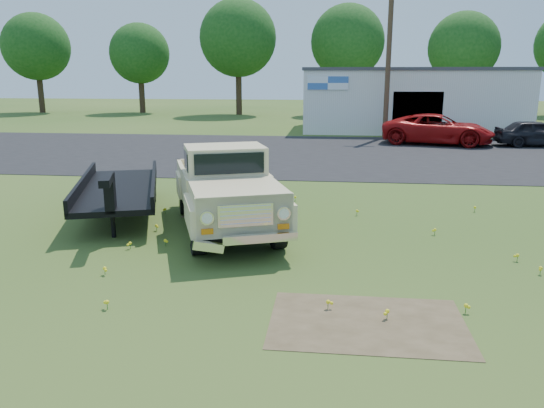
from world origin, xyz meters
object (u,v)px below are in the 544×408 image
Objects in this scene: vintage_pickup_truck at (226,188)px; dark_sedan at (536,133)px; red_pickup at (438,129)px; flatbed_trailer at (119,185)px.

dark_sedan is (13.21, 17.00, -0.34)m from vintage_pickup_truck.
dark_sedan is (4.99, -0.32, -0.12)m from red_pickup.
dark_sedan is at bearing 32.24° from vintage_pickup_truck.
flatbed_trailer is 19.81m from red_pickup.
vintage_pickup_truck is 1.40× the size of dark_sedan.
vintage_pickup_truck reaches higher than red_pickup.
red_pickup is at bearing 44.70° from vintage_pickup_truck.
dark_sedan is at bearing 25.94° from flatbed_trailer.
red_pickup is at bearing 36.71° from flatbed_trailer.
flatbed_trailer reaches higher than dark_sedan.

